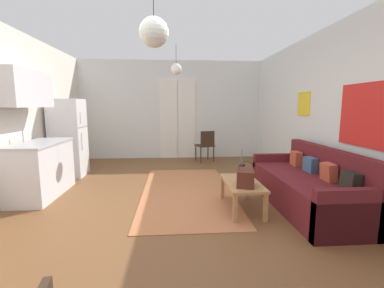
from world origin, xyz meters
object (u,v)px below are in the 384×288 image
Objects in this scene: pendant_lamp_near at (154,32)px; pendant_lamp_far at (176,69)px; refrigerator at (68,138)px; accent_chair at (206,144)px; coffee_table at (242,186)px; handbag at (246,178)px; bamboo_vase at (241,169)px; couch at (309,188)px.

pendant_lamp_near is 1.08× the size of pendant_lamp_far.
accent_chair is (3.00, 1.15, -0.33)m from refrigerator.
coffee_table is at bearing -33.13° from refrigerator.
pendant_lamp_near is (-1.13, -0.52, 1.66)m from handbag.
refrigerator is 2.63m from pendant_lamp_far.
bamboo_vase is 2.87m from accent_chair.
pendant_lamp_far reaches higher than bamboo_vase.
coffee_table is 0.25m from handbag.
bamboo_vase reaches higher than handbag.
handbag is at bearing 24.70° from pendant_lamp_near.
refrigerator is 1.94× the size of accent_chair.
refrigerator reaches higher than coffee_table.
pendant_lamp_far is at bearing 84.54° from pendant_lamp_near.
bamboo_vase is (-0.93, 0.30, 0.21)m from couch.
bamboo_vase is (0.07, 0.32, 0.15)m from coffee_table.
bamboo_vase is at bearing 77.61° from coffee_table.
pendant_lamp_far is at bearing 119.87° from bamboo_vase.
refrigerator is at bearing 3.57° from accent_chair.
refrigerator reaches higher than accent_chair.
pendant_lamp_far is at bearing 114.03° from coffee_table.
coffee_table is 1.40× the size of pendant_lamp_near.
couch is 1.05m from handbag.
bamboo_vase reaches higher than coffee_table.
pendant_lamp_near reaches higher than refrigerator.
accent_chair is at bearing 109.34° from couch.
pendant_lamp_far is (-0.88, 1.97, 1.85)m from coffee_table.
accent_chair reaches higher than bamboo_vase.
bamboo_vase is at bearing 40.46° from pendant_lamp_near.
refrigerator is at bearing 178.51° from pendant_lamp_far.
bamboo_vase is at bearing -28.28° from refrigerator.
handbag is 3.37m from accent_chair.
handbag is 2.87m from pendant_lamp_far.
handbag reaches higher than coffee_table.
accent_chair is at bearing 93.66° from bamboo_vase.
pendant_lamp_near is at bearing -95.46° from pendant_lamp_far.
refrigerator reaches higher than handbag.
refrigerator is (-3.10, 2.22, 0.28)m from handbag.
couch is 4.60m from refrigerator.
couch is at bearing 1.18° from coffee_table.
accent_chair is at bearing 57.67° from pendant_lamp_far.
coffee_table is at bearing -65.97° from pendant_lamp_far.
handbag is (-0.01, -0.19, 0.17)m from coffee_table.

